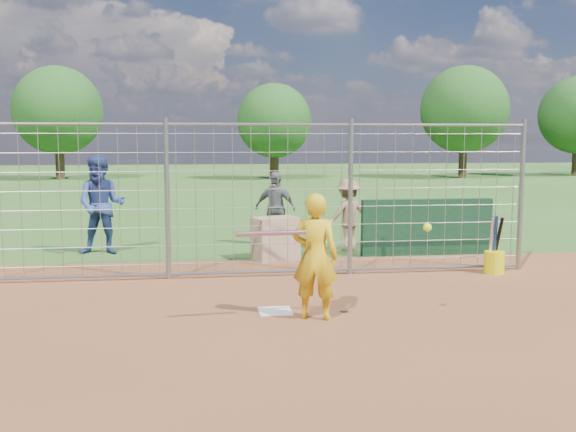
{
  "coord_description": "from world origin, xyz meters",
  "views": [
    {
      "loc": [
        -0.88,
        -8.39,
        2.26
      ],
      "look_at": [
        0.3,
        0.8,
        1.15
      ],
      "focal_mm": 40.0,
      "sensor_mm": 36.0,
      "label": 1
    }
  ],
  "objects": [
    {
      "name": "batter",
      "position": [
        0.47,
        -0.58,
        0.8
      ],
      "size": [
        0.68,
        0.56,
        1.6
      ],
      "primitive_type": "imported",
      "rotation": [
        0.0,
        0.0,
        2.8
      ],
      "color": "gold",
      "rests_on": "ground"
    },
    {
      "name": "tree_line",
      "position": [
        3.13,
        28.13,
        3.71
      ],
      "size": [
        44.66,
        6.72,
        6.48
      ],
      "color": "#3F2B19",
      "rests_on": "ground"
    },
    {
      "name": "infield_dirt",
      "position": [
        0.0,
        -3.0,
        0.01
      ],
      "size": [
        18.0,
        18.0,
        0.0
      ],
      "primitive_type": "plane",
      "color": "brown",
      "rests_on": "ground"
    },
    {
      "name": "bystander_b",
      "position": [
        0.58,
        5.15,
        0.79
      ],
      "size": [
        1.0,
        0.8,
        1.58
      ],
      "primitive_type": "imported",
      "rotation": [
        0.0,
        0.0,
        -0.52
      ],
      "color": "slate",
      "rests_on": "ground"
    },
    {
      "name": "ground",
      "position": [
        0.0,
        0.0,
        0.0
      ],
      "size": [
        100.0,
        100.0,
        0.0
      ],
      "primitive_type": "plane",
      "color": "#2D591E",
      "rests_on": "ground"
    },
    {
      "name": "bystander_a",
      "position": [
        -2.93,
        4.51,
        0.98
      ],
      "size": [
        1.0,
        0.81,
        1.95
      ],
      "primitive_type": "imported",
      "rotation": [
        0.0,
        0.0,
        -0.07
      ],
      "color": "navy",
      "rests_on": "ground"
    },
    {
      "name": "backstop_fence",
      "position": [
        0.0,
        2.0,
        1.26
      ],
      "size": [
        9.08,
        0.08,
        2.6
      ],
      "color": "gray",
      "rests_on": "ground"
    },
    {
      "name": "dugout_wall",
      "position": [
        3.4,
        3.6,
        0.55
      ],
      "size": [
        2.6,
        0.2,
        1.1
      ],
      "primitive_type": "cube",
      "color": "#11381E",
      "rests_on": "ground"
    },
    {
      "name": "bucket_with_bats",
      "position": [
        3.94,
        1.76,
        0.25
      ],
      "size": [
        0.34,
        0.38,
        0.98
      ],
      "color": "yellow",
      "rests_on": "ground"
    },
    {
      "name": "equipment_in_play",
      "position": [
        0.35,
        -0.83,
        1.15
      ],
      "size": [
        2.39,
        0.26,
        0.14
      ],
      "color": "silver",
      "rests_on": "ground"
    },
    {
      "name": "bystander_c",
      "position": [
        1.99,
        4.34,
        0.73
      ],
      "size": [
        1.07,
        0.82,
        1.46
      ],
      "primitive_type": "imported",
      "rotation": [
        0.0,
        0.0,
        3.47
      ],
      "color": "#89634B",
      "rests_on": "ground"
    },
    {
      "name": "home_plate",
      "position": [
        0.0,
        -0.2,
        0.01
      ],
      "size": [
        0.43,
        0.43,
        0.02
      ],
      "primitive_type": "cube",
      "color": "silver",
      "rests_on": "ground"
    },
    {
      "name": "equipment_bin",
      "position": [
        0.41,
        3.52,
        0.4
      ],
      "size": [
        0.94,
        0.79,
        0.8
      ],
      "primitive_type": "cube",
      "rotation": [
        0.0,
        0.0,
        0.35
      ],
      "color": "tan",
      "rests_on": "ground"
    }
  ]
}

